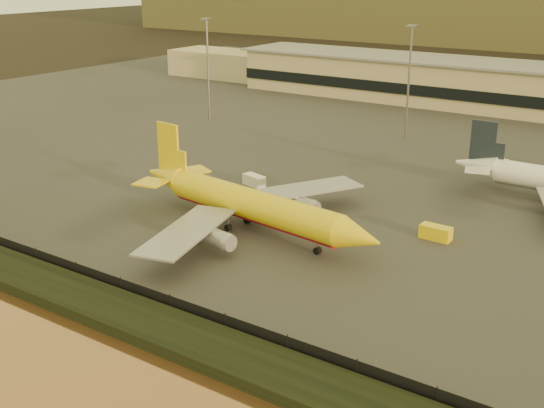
{
  "coord_description": "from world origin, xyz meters",
  "views": [
    {
      "loc": [
        51.0,
        -64.21,
        38.18
      ],
      "look_at": [
        -0.91,
        12.0,
        5.65
      ],
      "focal_mm": 45.0,
      "sensor_mm": 36.0,
      "label": 1
    }
  ],
  "objects": [
    {
      "name": "perimeter_fence",
      "position": [
        0.0,
        -13.0,
        1.3
      ],
      "size": [
        300.0,
        0.05,
        2.2
      ],
      "primitive_type": "cube",
      "color": "black",
      "rests_on": "tarmac"
    },
    {
      "name": "apron_light_masts",
      "position": [
        15.0,
        75.0,
        15.7
      ],
      "size": [
        152.2,
        12.2,
        25.4
      ],
      "color": "slate",
      "rests_on": "tarmac"
    },
    {
      "name": "dhl_cargo_jet",
      "position": [
        -5.57,
        12.82,
        4.33
      ],
      "size": [
        46.25,
        44.92,
        13.82
      ],
      "rotation": [
        0.0,
        0.0,
        -0.13
      ],
      "color": "yellow",
      "rests_on": "tarmac"
    },
    {
      "name": "tarmac",
      "position": [
        0.0,
        95.0,
        0.1
      ],
      "size": [
        320.0,
        220.0,
        0.2
      ],
      "primitive_type": "cube",
      "color": "#2D2D2D",
      "rests_on": "ground"
    },
    {
      "name": "gse_vehicle_white",
      "position": [
        -17.99,
        31.29,
        1.19
      ],
      "size": [
        4.79,
        3.11,
        1.99
      ],
      "primitive_type": "cube",
      "rotation": [
        0.0,
        0.0,
        -0.27
      ],
      "color": "white",
      "rests_on": "tarmac"
    },
    {
      "name": "gse_vehicle_yellow",
      "position": [
        18.82,
        25.49,
        1.22
      ],
      "size": [
        4.59,
        2.18,
        2.04
      ],
      "primitive_type": "cube",
      "rotation": [
        0.0,
        0.0,
        -0.03
      ],
      "color": "yellow",
      "rests_on": "tarmac"
    },
    {
      "name": "embankment",
      "position": [
        0.0,
        -17.0,
        0.7
      ],
      "size": [
        320.0,
        7.0,
        1.4
      ],
      "primitive_type": "cube",
      "color": "black",
      "rests_on": "ground"
    },
    {
      "name": "ground",
      "position": [
        0.0,
        0.0,
        0.0
      ],
      "size": [
        900.0,
        900.0,
        0.0
      ],
      "primitive_type": "plane",
      "color": "black",
      "rests_on": "ground"
    },
    {
      "name": "terminal_building",
      "position": [
        -14.52,
        125.55,
        6.25
      ],
      "size": [
        202.0,
        25.0,
        12.6
      ],
      "color": "tan",
      "rests_on": "tarmac"
    }
  ]
}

